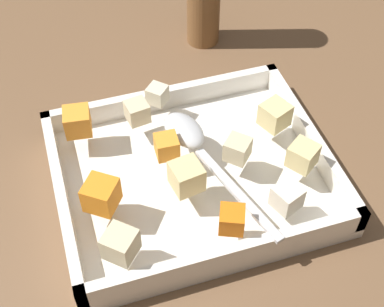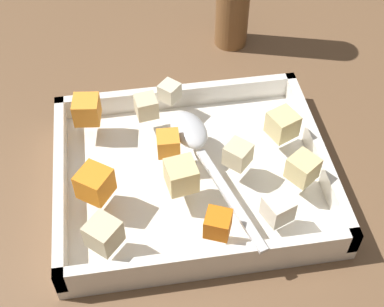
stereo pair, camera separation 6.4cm
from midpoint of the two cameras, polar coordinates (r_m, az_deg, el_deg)
ground_plane at (r=0.68m, az=-3.41°, el=-2.81°), size 4.00×4.00×0.00m
baking_dish at (r=0.67m, az=-2.72°, el=-2.56°), size 0.32×0.27×0.05m
carrot_chunk_near_right at (r=0.64m, az=-5.50°, el=0.60°), size 0.03×0.03×0.03m
carrot_chunk_back_center at (r=0.57m, az=1.01°, el=-7.10°), size 0.03×0.03×0.03m
carrot_chunk_front_center at (r=0.68m, az=-14.51°, el=3.12°), size 0.04×0.04×0.03m
carrot_chunk_far_right at (r=0.60m, az=-12.48°, el=-4.41°), size 0.05×0.05×0.03m
potato_chunk_center at (r=0.63m, az=1.93°, el=0.30°), size 0.04×0.04×0.03m
potato_chunk_corner_nw at (r=0.56m, az=-10.75°, el=-9.49°), size 0.04×0.04×0.03m
potato_chunk_near_left at (r=0.63m, az=8.71°, el=-0.37°), size 0.04×0.04×0.03m
potato_chunk_heap_top at (r=0.67m, az=6.00°, el=3.88°), size 0.04×0.04×0.03m
potato_chunk_far_left at (r=0.69m, az=-8.41°, el=4.21°), size 0.03×0.03×0.03m
potato_chunk_heap_side at (r=0.61m, az=-3.57°, el=-2.58°), size 0.04×0.04×0.03m
parsnip_chunk_corner_sw at (r=0.59m, az=6.89°, el=-4.76°), size 0.04×0.04×0.03m
parsnip_chunk_corner_ne at (r=0.71m, az=-6.24°, el=6.02°), size 0.03×0.03×0.02m
serving_spoon at (r=0.65m, az=-2.97°, el=1.53°), size 0.08×0.21×0.02m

